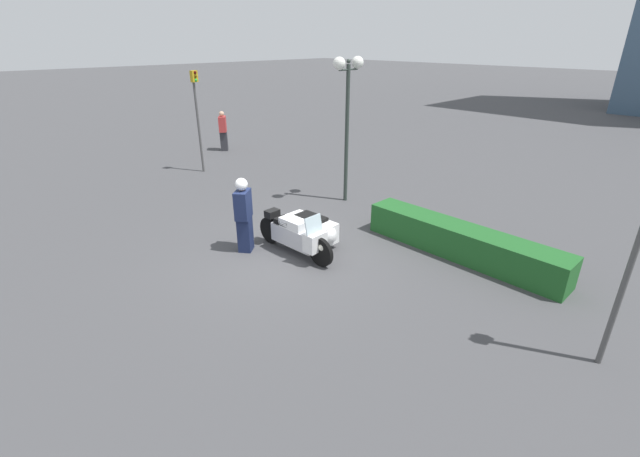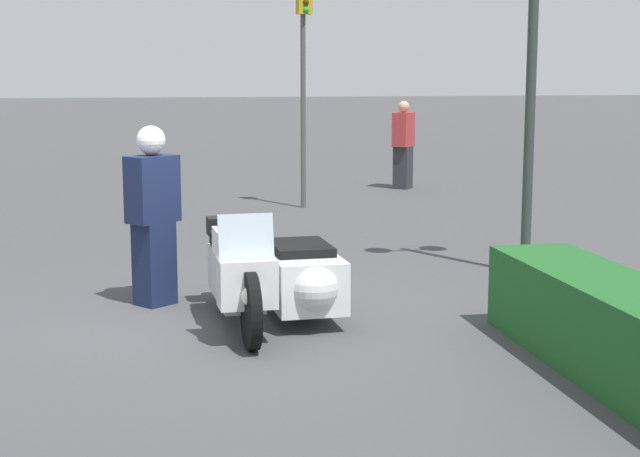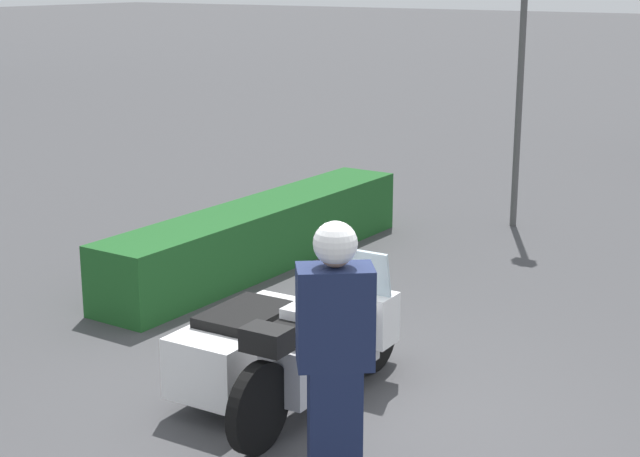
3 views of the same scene
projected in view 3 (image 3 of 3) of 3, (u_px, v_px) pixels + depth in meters
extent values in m
plane|color=#424244|center=(349.00, 421.00, 7.71)|extent=(160.00, 160.00, 0.00)
cylinder|color=black|center=(375.00, 333.00, 8.62)|extent=(0.70, 0.13, 0.69)
cylinder|color=black|center=(259.00, 408.00, 7.14)|extent=(0.70, 0.13, 0.69)
cylinder|color=black|center=(243.00, 366.00, 8.09)|extent=(0.55, 0.12, 0.54)
cube|color=#B7B7BC|center=(322.00, 353.00, 7.85)|extent=(1.28, 0.44, 0.45)
cube|color=white|center=(322.00, 315.00, 7.77)|extent=(0.70, 0.39, 0.24)
cube|color=black|center=(303.00, 328.00, 7.54)|extent=(0.52, 0.38, 0.12)
cube|color=white|center=(365.00, 317.00, 8.42)|extent=(0.34, 0.53, 0.44)
cube|color=silver|center=(363.00, 272.00, 8.28)|extent=(0.13, 0.50, 0.40)
sphere|color=white|center=(378.00, 316.00, 8.63)|extent=(0.18, 0.18, 0.18)
cube|color=white|center=(247.00, 348.00, 8.10)|extent=(1.45, 0.71, 0.50)
sphere|color=white|center=(287.00, 324.00, 8.60)|extent=(0.47, 0.48, 0.47)
cube|color=black|center=(246.00, 315.00, 8.03)|extent=(0.81, 0.59, 0.09)
cube|color=black|center=(267.00, 339.00, 7.11)|extent=(0.25, 0.35, 0.18)
cube|color=#192347|center=(335.00, 425.00, 6.68)|extent=(0.46, 0.47, 0.87)
cube|color=#192347|center=(335.00, 317.00, 6.48)|extent=(0.56, 0.59, 0.69)
sphere|color=tan|center=(335.00, 249.00, 6.36)|extent=(0.24, 0.24, 0.24)
sphere|color=white|center=(335.00, 243.00, 6.35)|extent=(0.30, 0.30, 0.30)
cube|color=#1E5623|center=(261.00, 235.00, 11.70)|extent=(4.96, 0.80, 0.76)
cylinder|color=#4C4C4C|center=(519.00, 105.00, 13.24)|extent=(0.09, 0.09, 3.38)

